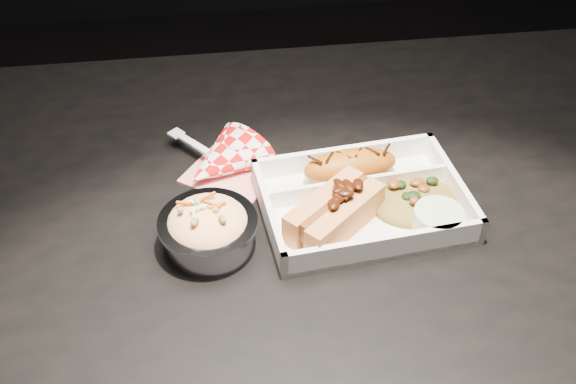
# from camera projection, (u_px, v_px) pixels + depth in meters

# --- Properties ---
(dining_table) EXTENTS (1.20, 0.80, 0.75)m
(dining_table) POSITION_uv_depth(u_px,v_px,m) (325.00, 255.00, 0.98)
(dining_table) COLOR black
(dining_table) RESTS_ON ground
(food_tray) EXTENTS (0.27, 0.20, 0.04)m
(food_tray) POSITION_uv_depth(u_px,v_px,m) (362.00, 204.00, 0.91)
(food_tray) COLOR white
(food_tray) RESTS_ON dining_table
(fried_pastry) EXTENTS (0.13, 0.06, 0.04)m
(fried_pastry) POSITION_uv_depth(u_px,v_px,m) (350.00, 166.00, 0.94)
(fried_pastry) COLOR #B15A11
(fried_pastry) RESTS_ON food_tray
(hotdog) EXTENTS (0.13, 0.13, 0.06)m
(hotdog) POSITION_uv_depth(u_px,v_px,m) (335.00, 211.00, 0.87)
(hotdog) COLOR #E18E4C
(hotdog) RESTS_ON food_tray
(fried_rice_mound) EXTENTS (0.12, 0.10, 0.03)m
(fried_rice_mound) POSITION_uv_depth(u_px,v_px,m) (415.00, 195.00, 0.90)
(fried_rice_mound) COLOR olive
(fried_rice_mound) RESTS_ON food_tray
(cupcake_liner) EXTENTS (0.06, 0.06, 0.03)m
(cupcake_liner) POSITION_uv_depth(u_px,v_px,m) (438.00, 221.00, 0.87)
(cupcake_liner) COLOR beige
(cupcake_liner) RESTS_ON food_tray
(foil_coleslaw_cup) EXTENTS (0.12, 0.12, 0.07)m
(foil_coleslaw_cup) POSITION_uv_depth(u_px,v_px,m) (208.00, 227.00, 0.85)
(foil_coleslaw_cup) COLOR silver
(foil_coleslaw_cup) RESTS_ON dining_table
(napkin_fork) EXTENTS (0.16, 0.16, 0.10)m
(napkin_fork) POSITION_uv_depth(u_px,v_px,m) (221.00, 163.00, 0.96)
(napkin_fork) COLOR red
(napkin_fork) RESTS_ON dining_table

